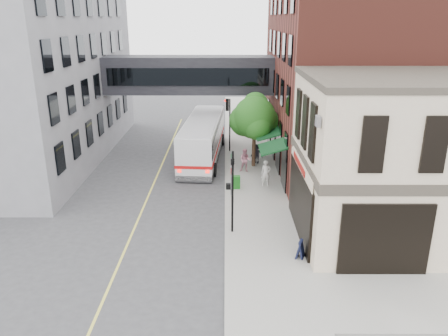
{
  "coord_description": "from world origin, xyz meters",
  "views": [
    {
      "loc": [
        0.03,
        -19.03,
        11.01
      ],
      "look_at": [
        -0.05,
        4.3,
        2.96
      ],
      "focal_mm": 35.0,
      "sensor_mm": 36.0,
      "label": 1
    }
  ],
  "objects_px": {
    "bus": "(203,137)",
    "sandwich_board": "(300,249)",
    "pedestrian_a": "(266,173)",
    "pedestrian_c": "(257,154)",
    "pedestrian_b": "(245,160)",
    "newspaper_box": "(237,182)"
  },
  "relations": [
    {
      "from": "pedestrian_a",
      "to": "bus",
      "type": "bearing_deg",
      "value": 120.92
    },
    {
      "from": "bus",
      "to": "pedestrian_b",
      "type": "bearing_deg",
      "value": -48.82
    },
    {
      "from": "bus",
      "to": "pedestrian_a",
      "type": "xyz_separation_m",
      "value": [
        4.58,
        -6.67,
        -0.74
      ]
    },
    {
      "from": "bus",
      "to": "pedestrian_a",
      "type": "distance_m",
      "value": 8.12
    },
    {
      "from": "bus",
      "to": "sandwich_board",
      "type": "bearing_deg",
      "value": -71.42
    },
    {
      "from": "bus",
      "to": "sandwich_board",
      "type": "relative_size",
      "value": 13.48
    },
    {
      "from": "bus",
      "to": "sandwich_board",
      "type": "distance_m",
      "value": 17.01
    },
    {
      "from": "pedestrian_b",
      "to": "newspaper_box",
      "type": "bearing_deg",
      "value": -90.36
    },
    {
      "from": "pedestrian_c",
      "to": "sandwich_board",
      "type": "xyz_separation_m",
      "value": [
        1.1,
        -14.32,
        -0.32
      ]
    },
    {
      "from": "sandwich_board",
      "to": "pedestrian_c",
      "type": "bearing_deg",
      "value": 117.18
    },
    {
      "from": "bus",
      "to": "pedestrian_c",
      "type": "height_order",
      "value": "bus"
    },
    {
      "from": "bus",
      "to": "pedestrian_c",
      "type": "bearing_deg",
      "value": -22.22
    },
    {
      "from": "bus",
      "to": "pedestrian_b",
      "type": "height_order",
      "value": "bus"
    },
    {
      "from": "newspaper_box",
      "to": "sandwich_board",
      "type": "height_order",
      "value": "sandwich_board"
    },
    {
      "from": "pedestrian_c",
      "to": "bus",
      "type": "bearing_deg",
      "value": -176.04
    },
    {
      "from": "pedestrian_b",
      "to": "sandwich_board",
      "type": "height_order",
      "value": "pedestrian_b"
    },
    {
      "from": "pedestrian_c",
      "to": "pedestrian_b",
      "type": "bearing_deg",
      "value": -90.38
    },
    {
      "from": "pedestrian_a",
      "to": "pedestrian_b",
      "type": "relative_size",
      "value": 1.03
    },
    {
      "from": "pedestrian_a",
      "to": "sandwich_board",
      "type": "relative_size",
      "value": 2.03
    },
    {
      "from": "newspaper_box",
      "to": "sandwich_board",
      "type": "distance_m",
      "value": 9.38
    },
    {
      "from": "bus",
      "to": "pedestrian_c",
      "type": "relative_size",
      "value": 7.86
    },
    {
      "from": "newspaper_box",
      "to": "pedestrian_a",
      "type": "bearing_deg",
      "value": 10.4
    }
  ]
}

